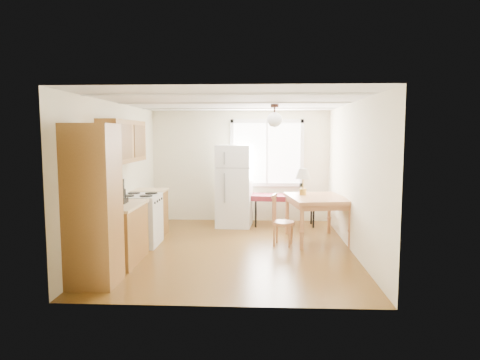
# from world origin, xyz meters

# --- Properties ---
(room_shell) EXTENTS (4.60, 5.60, 2.62)m
(room_shell) POSITION_xyz_m (0.00, 0.00, 1.25)
(room_shell) COLOR #4C2E0F
(room_shell) RESTS_ON ground
(kitchen_run) EXTENTS (0.65, 3.40, 2.20)m
(kitchen_run) POSITION_xyz_m (-1.72, -0.63, 0.84)
(kitchen_run) COLOR brown
(kitchen_run) RESTS_ON ground
(window_unit) EXTENTS (1.64, 0.05, 1.51)m
(window_unit) POSITION_xyz_m (0.60, 2.47, 1.55)
(window_unit) COLOR white
(window_unit) RESTS_ON room_shell
(pendant_light) EXTENTS (0.26, 0.26, 0.40)m
(pendant_light) POSITION_xyz_m (0.70, 0.40, 2.24)
(pendant_light) COLOR black
(pendant_light) RESTS_ON room_shell
(refrigerator) EXTENTS (0.78, 0.78, 1.74)m
(refrigerator) POSITION_xyz_m (-0.10, 1.87, 0.87)
(refrigerator) COLOR white
(refrigerator) RESTS_ON ground
(bench) EXTENTS (1.51, 0.70, 0.67)m
(bench) POSITION_xyz_m (0.97, 1.95, 0.60)
(bench) COLOR maroon
(bench) RESTS_ON ground
(dining_table) EXTENTS (1.18, 1.46, 0.83)m
(dining_table) POSITION_xyz_m (1.50, 0.64, 0.73)
(dining_table) COLOR #A5693F
(dining_table) RESTS_ON ground
(chair) EXTENTS (0.42, 0.41, 0.90)m
(chair) POSITION_xyz_m (0.78, 0.31, 0.51)
(chair) COLOR #A5693F
(chair) RESTS_ON ground
(table_lamp) EXTENTS (0.29, 0.29, 0.50)m
(table_lamp) POSITION_xyz_m (1.26, 0.85, 1.19)
(table_lamp) COLOR #B39439
(table_lamp) RESTS_ON dining_table
(coffee_maker) EXTENTS (0.20, 0.26, 0.39)m
(coffee_maker) POSITION_xyz_m (-1.72, -0.75, 1.04)
(coffee_maker) COLOR black
(coffee_maker) RESTS_ON kitchen_run
(kettle) EXTENTS (0.12, 0.12, 0.23)m
(kettle) POSITION_xyz_m (-1.78, -0.44, 0.99)
(kettle) COLOR red
(kettle) RESTS_ON kitchen_run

